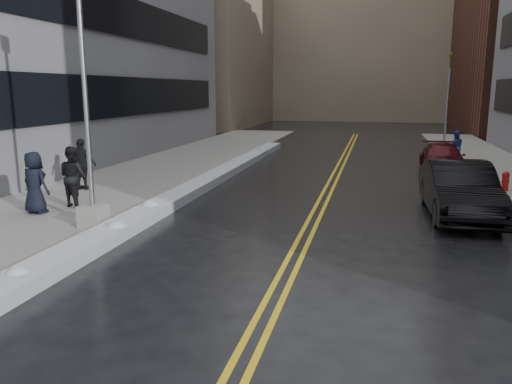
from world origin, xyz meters
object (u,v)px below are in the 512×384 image
Objects in this scene: pedestrian_b at (73,176)px; car_black at (459,190)px; car_maroon at (442,158)px; traffic_signal at (447,97)px; lamppost at (88,140)px; fire_hydrant at (505,180)px; pedestrian_east at (455,147)px; pedestrian_d at (82,164)px; pedestrian_c at (35,183)px.

pedestrian_b is 12.15m from car_black.
traffic_signal is at bearing 83.39° from car_maroon.
fire_hydrant is (12.30, 8.00, -1.98)m from lamppost.
fire_hydrant is at bearing -87.95° from traffic_signal.
fire_hydrant is 0.14× the size of car_black.
pedestrian_b reaches higher than car_black.
car_maroon is at bearing 84.66° from car_black.
fire_hydrant is 7.23m from pedestrian_east.
lamppost is at bearing -128.94° from car_maroon.
traffic_signal is 1.16× the size of car_black.
lamppost is at bearing -159.83° from car_black.
traffic_signal is 7.25m from pedestrian_east.
car_maroon is at bearing 50.39° from lamppost.
pedestrian_east is at bearing 52.84° from lamppost.
pedestrian_east is at bearing 96.36° from fire_hydrant.
pedestrian_d is 0.37× the size of car_black.
traffic_signal is at bearing 82.75° from car_black.
fire_hydrant is 0.16× the size of car_maroon.
pedestrian_c is (-2.50, 0.92, -1.44)m from lamppost.
pedestrian_east is 11.20m from car_black.
traffic_signal is 3.17× the size of pedestrian_c.
pedestrian_b is at bearing -157.11° from fire_hydrant.
traffic_signal is 9.63m from car_maroon.
pedestrian_b is at bearing -138.46° from car_maroon.
lamppost is 1.27× the size of traffic_signal.
pedestrian_b is 0.42× the size of car_maroon.
traffic_signal is 18.20m from car_black.
car_maroon is at bearing -97.29° from traffic_signal.
pedestrian_d reaches higher than car_maroon.
fire_hydrant is 15.85m from pedestrian_d.
pedestrian_east reaches higher than car_black.
lamppost is 4.56× the size of pedestrian_east.
pedestrian_b is 1.03× the size of pedestrian_c.
traffic_signal reaches higher than fire_hydrant.
car_black is at bearing -119.38° from fire_hydrant.
pedestrian_b is at bearing 117.13° from pedestrian_d.
pedestrian_d reaches higher than car_black.
pedestrian_d is (-1.27, 2.52, -0.01)m from pedestrian_b.
pedestrian_b is (-13.69, -19.99, -2.27)m from traffic_signal.
pedestrian_c is at bearing 80.76° from pedestrian_b.
pedestrian_c is at bearing 43.25° from pedestrian_east.
pedestrian_b is 1.17× the size of pedestrian_east.
pedestrian_b is 1.24m from pedestrian_c.
lamppost reaches higher than pedestrian_d.
fire_hydrant is 5.12m from car_maroon.
pedestrian_east is (-0.30, -6.83, -2.42)m from traffic_signal.
pedestrian_c is 19.98m from pedestrian_east.
pedestrian_b is at bearing -106.01° from pedestrian_c.
fire_hydrant is at bearing -141.33° from pedestrian_c.
lamppost reaches higher than pedestrian_b.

